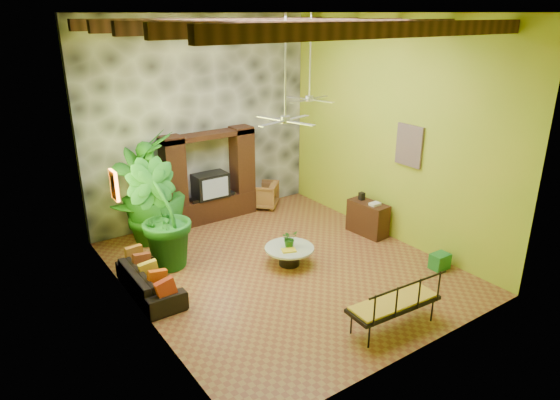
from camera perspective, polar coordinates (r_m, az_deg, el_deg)
ground at (r=10.57m, az=0.15°, el=-7.58°), size 7.00×7.00×0.00m
ceiling at (r=9.31m, az=0.18°, el=20.65°), size 6.00×7.00×0.02m
back_wall at (r=12.59m, az=-9.11°, el=8.95°), size 6.00×0.02×5.00m
left_wall at (r=8.36m, az=-16.95°, el=2.33°), size 0.02×7.00×5.00m
right_wall at (r=11.57m, az=12.55°, el=7.69°), size 0.02×7.00×5.00m
stone_accent_wall at (r=12.54m, az=-8.99°, el=8.91°), size 5.98×0.10×4.98m
ceiling_beams at (r=9.31m, az=0.18°, el=19.30°), size 5.95×5.36×0.22m
entertainment_center at (r=12.68m, az=-7.99°, el=1.89°), size 2.40×0.55×2.30m
ceiling_fan_front at (r=9.01m, az=0.59°, el=10.44°), size 1.28×1.28×1.86m
ceiling_fan_back at (r=11.34m, az=3.40°, el=12.52°), size 1.28×1.28×1.86m
wall_art_mask at (r=9.41m, az=-18.43°, el=1.61°), size 0.06×0.32×0.55m
wall_art_painting at (r=11.20m, az=14.56°, el=6.04°), size 0.06×0.70×0.90m
sofa at (r=9.80m, az=-14.64°, el=-8.94°), size 0.74×1.87×0.54m
wicker_armchair at (r=13.56m, az=-1.98°, el=0.60°), size 1.08×1.08×0.70m
tall_plant_a at (r=11.50m, az=-15.68°, el=0.13°), size 1.37×1.14×2.24m
tall_plant_b at (r=10.40m, az=-13.56°, el=-1.75°), size 1.61×1.59×2.28m
tall_plant_c at (r=11.75m, az=-14.36°, el=1.48°), size 1.83×1.83×2.54m
coffee_table at (r=10.53m, az=1.07°, el=-6.12°), size 1.04×1.04×0.40m
centerpiece_plant at (r=10.43m, az=1.09°, el=-4.41°), size 0.34×0.30×0.37m
yellow_tray at (r=10.30m, az=1.01°, el=-5.77°), size 0.34×0.29×0.03m
iron_bench at (r=8.60m, az=13.26°, el=-11.27°), size 1.69×0.69×0.57m
side_console at (r=12.09m, az=10.00°, el=-2.06°), size 0.52×1.02×0.79m
green_bin at (r=10.93m, az=17.79°, el=-6.67°), size 0.39×0.30×0.33m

